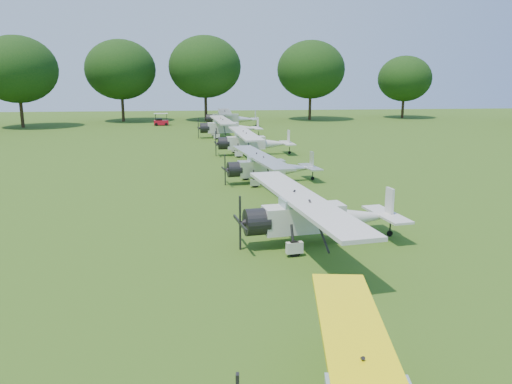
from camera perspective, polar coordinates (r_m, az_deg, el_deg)
ground at (r=23.43m, az=1.14°, el=-3.72°), size 160.00×160.00×0.00m
tree_belt at (r=23.35m, az=10.26°, el=15.97°), size 137.36×130.27×14.52m
aircraft_3 at (r=20.66m, az=6.85°, el=-2.40°), size 7.08×11.23×2.20m
aircraft_4 at (r=32.32m, az=1.42°, el=3.08°), size 6.35×10.05×1.97m
aircraft_5 at (r=43.90m, az=-0.49°, el=5.90°), size 6.94×11.07×2.18m
aircraft_6 at (r=56.63m, az=-3.27°, el=7.56°), size 7.23×11.53×2.27m
aircraft_7 at (r=68.90m, az=-3.04°, el=8.58°), size 7.39×11.75×2.32m
golf_cart at (r=71.99m, az=-10.81°, el=7.93°), size 2.06×1.35×1.70m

